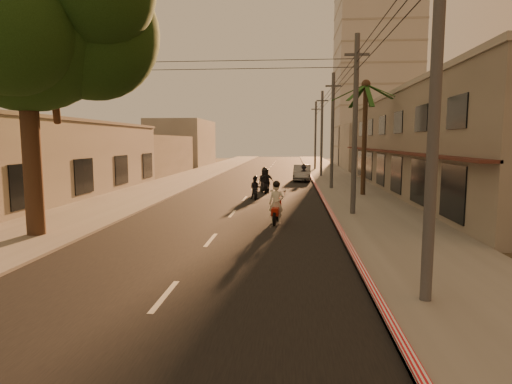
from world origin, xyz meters
The scene contains 20 objects.
ground centered at (0.00, 0.00, 0.00)m, with size 160.00×160.00×0.00m, color #383023.
road centered at (0.00, 20.00, 0.01)m, with size 10.00×140.00×0.02m, color black.
sidewalk_right centered at (7.50, 20.00, 0.06)m, with size 5.00×140.00×0.12m, color slate.
sidewalk_left centered at (-7.50, 20.00, 0.06)m, with size 5.00×140.00×0.12m, color slate.
curb_stripe centered at (5.10, 15.00, 0.10)m, with size 0.20×60.00×0.20m, color red.
shophouse_row centered at (13.95, 18.00, 3.65)m, with size 8.80×34.20×7.30m.
left_building centered at (-13.98, 14.00, 2.60)m, with size 8.20×24.20×5.20m.
distant_tower centered at (16.00, 56.00, 14.00)m, with size 12.10×12.10×28.00m.
broadleaf_tree centered at (-6.61, 2.14, 8.48)m, with size 9.60×8.70×12.10m.
palm_tree centered at (8.00, 16.00, 7.15)m, with size 5.00×5.00×8.20m.
utility_poles centered at (6.20, 20.00, 6.54)m, with size 1.20×48.26×9.00m.
filler_right centered at (14.00, 45.00, 3.00)m, with size 8.00×14.00×6.00m, color #9F9990.
filler_left_near centered at (-14.00, 34.00, 2.20)m, with size 8.00×14.00×4.40m, color #9F9990.
filler_left_far centered at (-14.00, 52.00, 3.50)m, with size 8.00×14.00×7.00m, color #9F9990.
scooter_red centered at (2.38, 5.60, 0.87)m, with size 0.82×2.03×2.00m.
scooter_mid_a centered at (0.72, 13.83, 0.71)m, with size 0.77×1.60×1.57m.
scooter_mid_b centered at (1.26, 17.15, 0.81)m, with size 1.05×1.85×1.82m.
scooter_far_a centered at (1.05, 17.71, 0.86)m, with size 1.18×1.87×1.89m.
scooter_far_b centered at (4.20, 25.73, 0.79)m, with size 1.20×1.75×1.73m.
parked_car centered at (4.08, 27.28, 0.77)m, with size 1.81×4.72×1.54m, color gray.
Camera 1 is at (3.07, -13.86, 3.79)m, focal length 30.00 mm.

